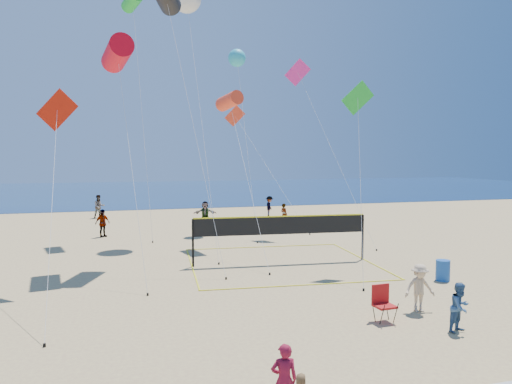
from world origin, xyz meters
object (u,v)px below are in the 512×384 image
object	(u,v)px
woman	(284,380)
camp_chair	(383,301)
trash_barrel	(443,270)
volleyball_net	(281,231)

from	to	relation	value
woman	camp_chair	xyz separation A→B (m)	(4.84, 4.61, -0.10)
woman	trash_barrel	size ratio (longest dim) A/B	1.74
woman	volleyball_net	xyz separation A→B (m)	(4.41, 13.46, 0.82)
trash_barrel	volleyball_net	size ratio (longest dim) A/B	0.09
woman	trash_barrel	xyz separation A→B (m)	(9.84, 8.45, -0.32)
woman	volleyball_net	world-z (taller)	volleyball_net
woman	volleyball_net	distance (m)	14.19
volleyball_net	trash_barrel	bearing A→B (deg)	-38.35
camp_chair	trash_barrel	distance (m)	6.30
woman	camp_chair	distance (m)	6.69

